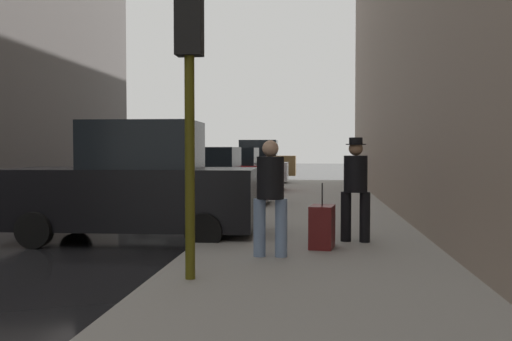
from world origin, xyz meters
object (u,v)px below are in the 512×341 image
at_px(parked_black_suv, 136,186).
at_px(rolling_suitcase, 322,227).
at_px(fire_hydrant, 261,192).
at_px(parked_red_hatchback, 228,172).
at_px(parked_gray_coupe, 200,179).
at_px(parked_silver_sedan, 244,168).
at_px(traffic_light, 190,64).
at_px(pedestrian_in_jeans, 270,192).
at_px(pedestrian_with_fedora, 356,184).
at_px(parked_bronze_suv, 256,162).

bearing_deg(parked_black_suv, rolling_suitcase, -20.17).
distance_m(parked_black_suv, fire_hydrant, 6.04).
bearing_deg(parked_red_hatchback, parked_gray_coupe, -90.00).
bearing_deg(parked_red_hatchback, parked_silver_sedan, 90.00).
xyz_separation_m(parked_silver_sedan, traffic_light, (1.85, -20.02, 1.91)).
bearing_deg(rolling_suitcase, parked_red_hatchback, 105.28).
xyz_separation_m(parked_silver_sedan, rolling_suitcase, (3.47, -17.67, -0.36)).
relative_size(parked_gray_coupe, parked_red_hatchback, 1.00).
distance_m(parked_silver_sedan, traffic_light, 20.19).
distance_m(fire_hydrant, traffic_light, 9.64).
distance_m(parked_gray_coupe, rolling_suitcase, 8.04).
bearing_deg(rolling_suitcase, pedestrian_in_jeans, -133.22).
bearing_deg(parked_black_suv, pedestrian_with_fedora, -8.36).
xyz_separation_m(fire_hydrant, rolling_suitcase, (1.67, -7.02, -0.01)).
bearing_deg(traffic_light, rolling_suitcase, 55.40).
relative_size(parked_bronze_suv, pedestrian_in_jeans, 2.70).
height_order(parked_silver_sedan, pedestrian_in_jeans, pedestrian_in_jeans).
bearing_deg(parked_silver_sedan, parked_red_hatchback, -90.00).
xyz_separation_m(parked_gray_coupe, traffic_light, (1.85, -9.59, 1.91)).
height_order(parked_red_hatchback, fire_hydrant, parked_red_hatchback).
relative_size(parked_black_suv, fire_hydrant, 6.60).
relative_size(parked_red_hatchback, fire_hydrant, 6.03).
height_order(traffic_light, pedestrian_with_fedora, traffic_light).
bearing_deg(fire_hydrant, parked_silver_sedan, 99.61).
bearing_deg(parked_black_suv, parked_red_hatchback, 90.00).
bearing_deg(parked_gray_coupe, parked_black_suv, -90.00).
bearing_deg(traffic_light, parked_gray_coupe, 100.94).
relative_size(fire_hydrant, pedestrian_with_fedora, 0.40).
relative_size(traffic_light, rolling_suitcase, 3.46).
relative_size(parked_black_suv, traffic_light, 1.29).
bearing_deg(pedestrian_with_fedora, traffic_light, -125.87).
height_order(fire_hydrant, pedestrian_in_jeans, pedestrian_in_jeans).
bearing_deg(parked_black_suv, parked_gray_coupe, 90.00).
bearing_deg(pedestrian_in_jeans, rolling_suitcase, 46.78).
bearing_deg(parked_silver_sedan, rolling_suitcase, -78.88).
xyz_separation_m(parked_bronze_suv, pedestrian_with_fedora, (4.04, -22.21, 0.10)).
relative_size(parked_black_suv, parked_bronze_suv, 1.01).
xyz_separation_m(parked_red_hatchback, pedestrian_in_jeans, (2.71, -13.53, 0.26)).
bearing_deg(pedestrian_in_jeans, fire_hydrant, 96.59).
bearing_deg(fire_hydrant, pedestrian_in_jeans, -83.41).
xyz_separation_m(parked_black_suv, fire_hydrant, (1.80, 5.74, -0.54)).
xyz_separation_m(parked_red_hatchback, traffic_light, (1.85, -15.07, 1.91)).
distance_m(parked_silver_sedan, pedestrian_with_fedora, 17.46).
bearing_deg(parked_black_suv, pedestrian_in_jeans, -37.65).
distance_m(parked_red_hatchback, traffic_light, 15.30).
bearing_deg(fire_hydrant, parked_red_hatchback, 107.56).
distance_m(traffic_light, pedestrian_in_jeans, 2.41).
bearing_deg(rolling_suitcase, parked_bronze_suv, 98.63).
bearing_deg(pedestrian_in_jeans, parked_red_hatchback, 101.32).
bearing_deg(parked_bronze_suv, traffic_light, -85.80).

